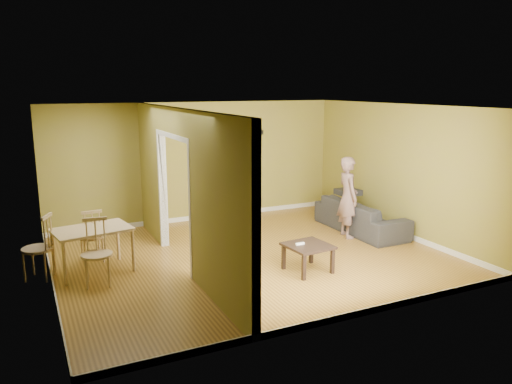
{
  "coord_description": "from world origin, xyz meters",
  "views": [
    {
      "loc": [
        -3.5,
        -7.57,
        2.94
      ],
      "look_at": [
        0.2,
        0.2,
        1.1
      ],
      "focal_mm": 35.0,
      "sensor_mm": 36.0,
      "label": 1
    }
  ],
  "objects_px": {
    "person": "(348,190)",
    "dining_table": "(92,233)",
    "chair_near": "(97,253)",
    "chair_far": "(91,235)",
    "bookshelf": "(218,174)",
    "sofa": "(361,211)",
    "chair_left": "(37,247)",
    "coffee_table": "(308,249)"
  },
  "relations": [
    {
      "from": "bookshelf",
      "to": "dining_table",
      "type": "height_order",
      "value": "bookshelf"
    },
    {
      "from": "person",
      "to": "dining_table",
      "type": "height_order",
      "value": "person"
    },
    {
      "from": "person",
      "to": "bookshelf",
      "type": "relative_size",
      "value": 0.91
    },
    {
      "from": "sofa",
      "to": "bookshelf",
      "type": "xyz_separation_m",
      "value": [
        -2.28,
        2.16,
        0.61
      ]
    },
    {
      "from": "sofa",
      "to": "person",
      "type": "relative_size",
      "value": 1.17
    },
    {
      "from": "sofa",
      "to": "person",
      "type": "bearing_deg",
      "value": 112.01
    },
    {
      "from": "chair_left",
      "to": "chair_near",
      "type": "distance_m",
      "value": 1.02
    },
    {
      "from": "chair_near",
      "to": "coffee_table",
      "type": "bearing_deg",
      "value": -7.01
    },
    {
      "from": "person",
      "to": "sofa",
      "type": "bearing_deg",
      "value": -56.12
    },
    {
      "from": "sofa",
      "to": "chair_left",
      "type": "height_order",
      "value": "chair_left"
    },
    {
      "from": "sofa",
      "to": "coffee_table",
      "type": "xyz_separation_m",
      "value": [
        -2.17,
        -1.49,
        -0.04
      ]
    },
    {
      "from": "sofa",
      "to": "person",
      "type": "xyz_separation_m",
      "value": [
        -0.48,
        -0.2,
        0.52
      ]
    },
    {
      "from": "person",
      "to": "dining_table",
      "type": "xyz_separation_m",
      "value": [
        -4.8,
        0.16,
        -0.29
      ]
    },
    {
      "from": "chair_near",
      "to": "chair_far",
      "type": "xyz_separation_m",
      "value": [
        0.07,
        1.11,
        -0.04
      ]
    },
    {
      "from": "chair_near",
      "to": "chair_far",
      "type": "height_order",
      "value": "chair_near"
    },
    {
      "from": "sofa",
      "to": "dining_table",
      "type": "relative_size",
      "value": 1.9
    },
    {
      "from": "person",
      "to": "coffee_table",
      "type": "bearing_deg",
      "value": 139.2
    },
    {
      "from": "chair_near",
      "to": "sofa",
      "type": "bearing_deg",
      "value": 15.17
    },
    {
      "from": "chair_left",
      "to": "chair_far",
      "type": "height_order",
      "value": "chair_left"
    },
    {
      "from": "coffee_table",
      "to": "chair_far",
      "type": "xyz_separation_m",
      "value": [
        -3.07,
        1.98,
        0.09
      ]
    },
    {
      "from": "bookshelf",
      "to": "chair_near",
      "type": "bearing_deg",
      "value": -137.38
    },
    {
      "from": "bookshelf",
      "to": "chair_left",
      "type": "distance_m",
      "value": 4.4
    },
    {
      "from": "coffee_table",
      "to": "dining_table",
      "type": "distance_m",
      "value": 3.45
    },
    {
      "from": "person",
      "to": "chair_left",
      "type": "xyz_separation_m",
      "value": [
        -5.61,
        0.23,
        -0.43
      ]
    },
    {
      "from": "chair_near",
      "to": "bookshelf",
      "type": "bearing_deg",
      "value": 51.12
    },
    {
      "from": "dining_table",
      "to": "chair_near",
      "type": "height_order",
      "value": "chair_near"
    },
    {
      "from": "chair_left",
      "to": "chair_near",
      "type": "xyz_separation_m",
      "value": [
        0.79,
        -0.65,
        -0.01
      ]
    },
    {
      "from": "person",
      "to": "chair_near",
      "type": "xyz_separation_m",
      "value": [
        -4.83,
        -0.42,
        -0.44
      ]
    },
    {
      "from": "sofa",
      "to": "coffee_table",
      "type": "height_order",
      "value": "sofa"
    },
    {
      "from": "dining_table",
      "to": "chair_far",
      "type": "xyz_separation_m",
      "value": [
        0.05,
        0.52,
        -0.18
      ]
    },
    {
      "from": "person",
      "to": "dining_table",
      "type": "bearing_deg",
      "value": 99.75
    },
    {
      "from": "sofa",
      "to": "coffee_table",
      "type": "bearing_deg",
      "value": 124.32
    },
    {
      "from": "coffee_table",
      "to": "chair_far",
      "type": "height_order",
      "value": "chair_far"
    },
    {
      "from": "sofa",
      "to": "chair_far",
      "type": "distance_m",
      "value": 5.26
    },
    {
      "from": "person",
      "to": "chair_far",
      "type": "bearing_deg",
      "value": 93.52
    },
    {
      "from": "coffee_table",
      "to": "chair_near",
      "type": "bearing_deg",
      "value": 164.49
    },
    {
      "from": "person",
      "to": "chair_far",
      "type": "xyz_separation_m",
      "value": [
        -4.76,
        0.68,
        -0.47
      ]
    },
    {
      "from": "sofa",
      "to": "dining_table",
      "type": "height_order",
      "value": "sofa"
    },
    {
      "from": "coffee_table",
      "to": "dining_table",
      "type": "height_order",
      "value": "dining_table"
    },
    {
      "from": "sofa",
      "to": "coffee_table",
      "type": "relative_size",
      "value": 3.29
    },
    {
      "from": "sofa",
      "to": "chair_near",
      "type": "distance_m",
      "value": 5.35
    },
    {
      "from": "dining_table",
      "to": "chair_near",
      "type": "relative_size",
      "value": 1.15
    }
  ]
}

